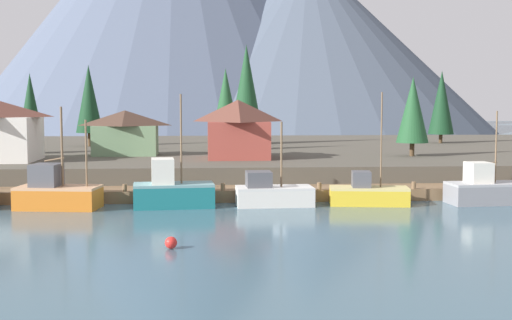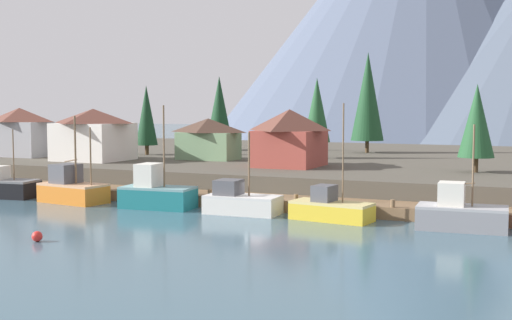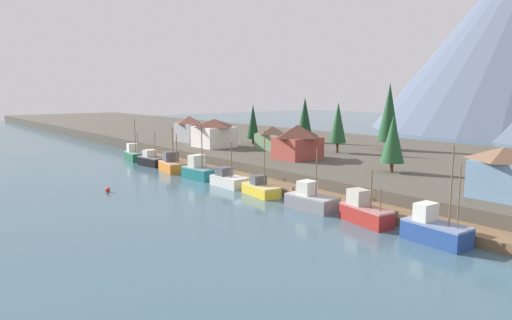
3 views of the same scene
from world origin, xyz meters
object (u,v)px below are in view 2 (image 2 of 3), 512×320
(fishing_boat_orange, at_px, (72,189))
(channel_buoy, at_px, (37,236))
(conifer_mid_left, at_px, (317,110))
(house_red, at_px, (289,137))
(house_white, at_px, (93,134))
(conifer_near_left, at_px, (219,107))
(conifer_back_left, at_px, (147,115))
(conifer_mid_right, at_px, (368,96))
(fishing_boat_teal, at_px, (156,193))
(conifer_back_right, at_px, (477,121))
(fishing_boat_yellow, at_px, (331,209))
(house_green, at_px, (208,139))
(house_grey, at_px, (20,132))
(fishing_boat_black, at_px, (4,186))
(fishing_boat_white, at_px, (241,202))
(fishing_boat_grey, at_px, (460,214))

(fishing_boat_orange, relative_size, channel_buoy, 11.32)
(conifer_mid_left, bearing_deg, house_red, -85.32)
(house_red, height_order, house_white, house_red)
(conifer_near_left, height_order, conifer_back_left, conifer_near_left)
(conifer_mid_right, bearing_deg, fishing_boat_teal, -101.66)
(fishing_boat_orange, relative_size, conifer_back_right, 0.94)
(fishing_boat_yellow, bearing_deg, channel_buoy, -125.69)
(house_green, height_order, house_grey, house_grey)
(fishing_boat_black, bearing_deg, channel_buoy, -47.50)
(fishing_boat_orange, height_order, conifer_back_right, conifer_back_right)
(conifer_back_right, bearing_deg, fishing_boat_yellow, -116.64)
(house_red, relative_size, conifer_near_left, 0.70)
(fishing_boat_white, bearing_deg, fishing_boat_teal, 179.31)
(house_grey, xyz_separation_m, conifer_back_left, (12.84, 8.78, 1.98))
(fishing_boat_black, relative_size, conifer_mid_right, 0.49)
(fishing_boat_yellow, height_order, house_red, fishing_boat_yellow)
(conifer_mid_left, bearing_deg, conifer_back_left, -170.98)
(fishing_boat_black, xyz_separation_m, fishing_boat_grey, (42.59, 0.10, 0.07))
(conifer_near_left, bearing_deg, fishing_boat_grey, -43.72)
(house_green, xyz_separation_m, conifer_near_left, (-6.29, 15.24, 3.60))
(fishing_boat_white, height_order, fishing_boat_grey, fishing_boat_grey)
(fishing_boat_yellow, xyz_separation_m, conifer_mid_left, (-10.68, 27.76, 7.35))
(fishing_boat_black, distance_m, fishing_boat_yellow, 32.88)
(fishing_boat_yellow, bearing_deg, fishing_boat_white, -172.87)
(fishing_boat_grey, height_order, conifer_mid_left, conifer_mid_left)
(fishing_boat_grey, relative_size, house_white, 0.96)
(house_white, height_order, conifer_back_right, conifer_back_right)
(house_white, bearing_deg, fishing_boat_yellow, -23.45)
(house_green, bearing_deg, conifer_back_right, -6.06)
(fishing_boat_white, distance_m, channel_buoy, 17.45)
(fishing_boat_white, xyz_separation_m, conifer_mid_left, (-2.91, 27.66, 7.27))
(house_green, bearing_deg, conifer_mid_left, 32.62)
(house_green, bearing_deg, fishing_boat_black, -118.26)
(fishing_boat_yellow, distance_m, house_white, 36.63)
(conifer_back_left, xyz_separation_m, conifer_back_right, (41.24, -6.80, -0.16))
(house_white, xyz_separation_m, conifer_near_left, (5.39, 21.51, 3.03))
(fishing_boat_white, bearing_deg, house_white, 148.50)
(conifer_back_left, height_order, conifer_back_right, conifer_back_left)
(fishing_boat_black, distance_m, fishing_boat_grey, 42.59)
(conifer_near_left, relative_size, conifer_mid_left, 1.08)
(house_red, relative_size, house_white, 0.93)
(fishing_boat_teal, height_order, house_grey, fishing_boat_teal)
(fishing_boat_grey, distance_m, house_grey, 57.34)
(fishing_boat_grey, distance_m, conifer_mid_right, 44.00)
(conifer_mid_left, relative_size, channel_buoy, 13.78)
(house_green, height_order, house_white, house_white)
(fishing_boat_orange, relative_size, fishing_boat_white, 1.18)
(house_grey, bearing_deg, conifer_mid_right, 32.36)
(fishing_boat_white, relative_size, fishing_boat_yellow, 0.74)
(conifer_mid_right, bearing_deg, fishing_boat_yellow, -79.15)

